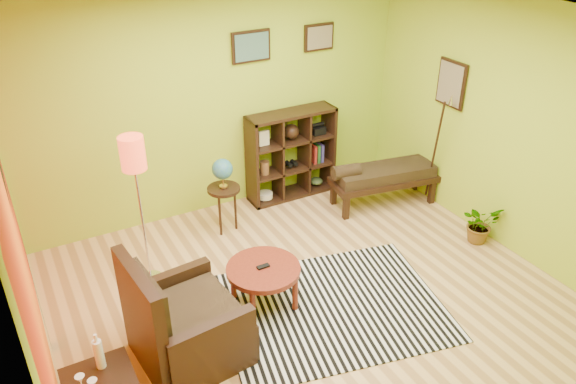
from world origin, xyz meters
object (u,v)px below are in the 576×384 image
coffee_table (263,272)px  armchair (183,328)px  bench (382,176)px  floor_lamp (134,167)px  potted_plant (479,227)px  cube_shelf (292,154)px  globe_table (223,177)px

coffee_table → armchair: size_ratio=0.67×
armchair → bench: bearing=23.3°
floor_lamp → potted_plant: size_ratio=3.52×
bench → coffee_table: bearing=-154.6°
potted_plant → cube_shelf: bearing=123.8°
coffee_table → cube_shelf: cube_shelf is taller
armchair → bench: 3.49m
coffee_table → cube_shelf: bearing=53.7°
coffee_table → bench: size_ratio=0.50×
potted_plant → coffee_table: bearing=175.7°
coffee_table → bench: bearing=25.4°
coffee_table → potted_plant: 2.77m
coffee_table → globe_table: globe_table is taller
coffee_table → cube_shelf: 2.32m
armchair → floor_lamp: 1.62m
armchair → cube_shelf: bearing=43.2°
globe_table → coffee_table: bearing=-98.2°
coffee_table → bench: 2.50m
floor_lamp → globe_table: (1.11, 0.53, -0.63)m
globe_table → bench: (2.05, -0.40, -0.31)m
armchair → bench: armchair is taller
globe_table → potted_plant: 3.09m
floor_lamp → cube_shelf: size_ratio=1.40×
globe_table → potted_plant: size_ratio=2.01×
bench → potted_plant: bench is taller
globe_table → potted_plant: globe_table is taller
floor_lamp → potted_plant: 4.01m
globe_table → potted_plant: (2.54, -1.68, -0.54)m
globe_table → bench: globe_table is taller
cube_shelf → bench: cube_shelf is taller
globe_table → potted_plant: bearing=-33.4°
floor_lamp → armchair: bearing=-92.1°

